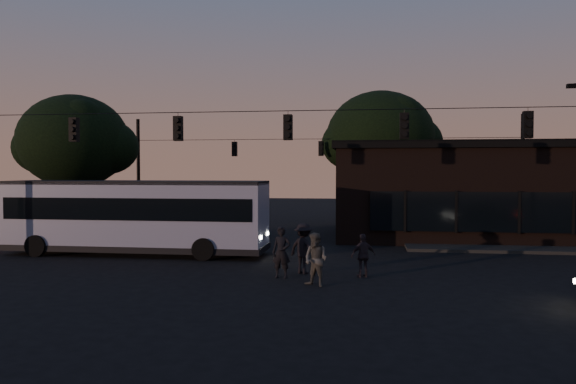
# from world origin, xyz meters

# --- Properties ---
(ground) EXTENTS (120.00, 120.00, 0.00)m
(ground) POSITION_xyz_m (0.00, 0.00, 0.00)
(ground) COLOR black
(ground) RESTS_ON ground
(sidewalk_far_right) EXTENTS (14.00, 10.00, 0.15)m
(sidewalk_far_right) POSITION_xyz_m (12.00, 14.00, 0.07)
(sidewalk_far_right) COLOR black
(sidewalk_far_right) RESTS_ON ground
(sidewalk_far_left) EXTENTS (14.00, 10.00, 0.15)m
(sidewalk_far_left) POSITION_xyz_m (-14.00, 14.00, 0.07)
(sidewalk_far_left) COLOR black
(sidewalk_far_left) RESTS_ON ground
(building) EXTENTS (15.40, 10.41, 5.40)m
(building) POSITION_xyz_m (9.00, 15.97, 2.71)
(building) COLOR black
(building) RESTS_ON ground
(tree_behind) EXTENTS (7.60, 7.60, 9.43)m
(tree_behind) POSITION_xyz_m (4.00, 22.00, 6.19)
(tree_behind) COLOR black
(tree_behind) RESTS_ON ground
(tree_left) EXTENTS (6.40, 6.40, 8.30)m
(tree_left) POSITION_xyz_m (-14.00, 13.00, 5.57)
(tree_left) COLOR black
(tree_left) RESTS_ON ground
(signal_rig_near) EXTENTS (26.24, 0.30, 7.50)m
(signal_rig_near) POSITION_xyz_m (0.00, 4.00, 4.45)
(signal_rig_near) COLOR black
(signal_rig_near) RESTS_ON ground
(signal_rig_far) EXTENTS (26.24, 0.30, 7.50)m
(signal_rig_far) POSITION_xyz_m (0.00, 20.00, 4.20)
(signal_rig_far) COLOR black
(signal_rig_far) RESTS_ON ground
(bus) EXTENTS (12.02, 3.02, 3.38)m
(bus) POSITION_xyz_m (-7.38, 6.48, 1.90)
(bus) COLOR gray
(bus) RESTS_ON ground
(pedestrian_a) EXTENTS (0.72, 0.51, 1.85)m
(pedestrian_a) POSITION_xyz_m (0.08, 1.78, 0.93)
(pedestrian_a) COLOR black
(pedestrian_a) RESTS_ON ground
(pedestrian_b) EXTENTS (1.09, 1.02, 1.78)m
(pedestrian_b) POSITION_xyz_m (1.43, 0.51, 0.89)
(pedestrian_b) COLOR #484642
(pedestrian_b) RESTS_ON ground
(pedestrian_c) EXTENTS (1.00, 0.69, 1.57)m
(pedestrian_c) POSITION_xyz_m (2.98, 2.30, 0.79)
(pedestrian_c) COLOR black
(pedestrian_c) RESTS_ON ground
(pedestrian_d) EXTENTS (1.40, 1.23, 1.88)m
(pedestrian_d) POSITION_xyz_m (0.76, 2.77, 0.94)
(pedestrian_d) COLOR black
(pedestrian_d) RESTS_ON ground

